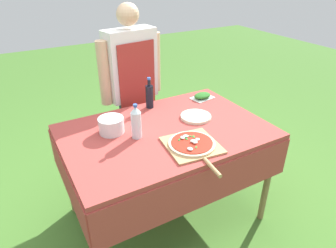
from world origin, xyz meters
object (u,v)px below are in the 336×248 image
Objects in this scene: water_bottle at (136,122)px; herb_container at (202,96)px; person_cook at (132,82)px; oil_bottle at (149,96)px; pizza_on_peel at (192,145)px; prep_table at (166,140)px; mixing_tub at (111,125)px; plate_stack at (196,117)px.

water_bottle is 0.82m from herb_container.
oil_bottle is (0.02, -0.30, -0.02)m from person_cook.
oil_bottle reaches higher than pizza_on_peel.
pizza_on_peel is at bearing 82.28° from person_cook.
mixing_tub is at bearing 155.78° from prep_table.
person_cook is 6.24× the size of oil_bottle.
pizza_on_peel is at bearing -129.88° from herb_container.
herb_container is at bearing -7.59° from oil_bottle.
mixing_tub reaches higher than prep_table.
plate_stack is (0.24, -0.63, -0.11)m from person_cook.
prep_table is 0.30m from plate_stack.
person_cook reaches higher than mixing_tub.
water_bottle is 0.20m from mixing_tub.
water_bottle reaches higher than prep_table.
pizza_on_peel reaches higher than plate_stack.
herb_container is at bearing 30.78° from prep_table.
prep_table is 6.86× the size of herb_container.
oil_bottle reaches higher than water_bottle.
oil_bottle is at bearing 29.38° from mixing_tub.
water_bottle is 1.04× the size of plate_stack.
prep_table is at bearing -149.22° from herb_container.
person_cook is 0.96m from pizza_on_peel.
prep_table is 0.29m from pizza_on_peel.
mixing_tub is at bearing -150.62° from oil_bottle.
person_cook is 0.66m from mixing_tub.
pizza_on_peel is (0.04, -0.27, 0.10)m from prep_table.
mixing_tub reaches higher than pizza_on_peel.
person_cook is at bearing 93.63° from oil_bottle.
person_cook is 2.98× the size of pizza_on_peel.
plate_stack is (0.22, -0.33, -0.09)m from oil_bottle.
herb_container reaches higher than prep_table.
oil_bottle is 1.20× the size of herb_container.
oil_bottle is at bearing 172.41° from herb_container.
mixing_tub is at bearing 46.36° from person_cook.
person_cook is 6.47× the size of water_bottle.
person_cook reaches higher than plate_stack.
water_bottle is at bearing 139.21° from pizza_on_peel.
water_bottle is 1.39× the size of mixing_tub.
water_bottle is (-0.26, 0.28, 0.10)m from pizza_on_peel.
water_bottle is at bearing -49.69° from mixing_tub.
prep_table is 0.29m from water_bottle.
pizza_on_peel reaches higher than prep_table.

